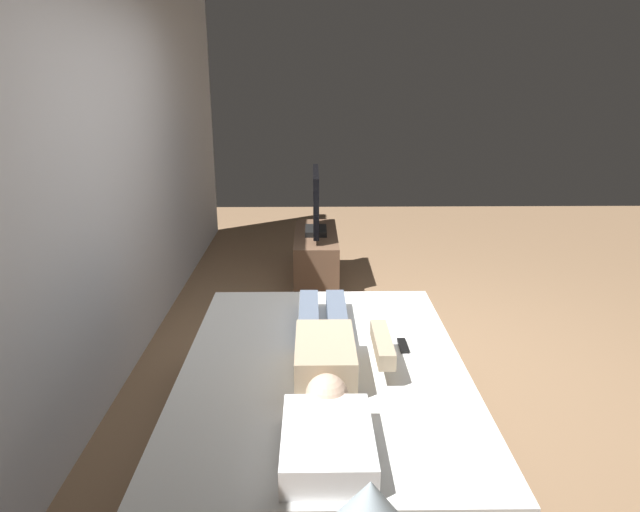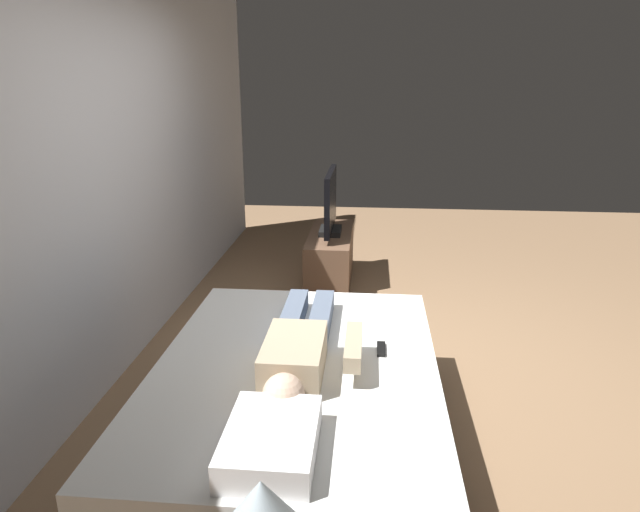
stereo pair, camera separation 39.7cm
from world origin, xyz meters
name	(u,v)px [view 1 (the left image)]	position (x,y,z in m)	size (l,w,h in m)	color
ground_plane	(397,366)	(0.00, 0.00, 0.00)	(10.00, 10.00, 0.00)	#8C6B4C
back_wall	(124,155)	(0.40, 1.86, 1.40)	(6.40, 0.10, 2.80)	silver
bed	(324,412)	(-0.96, 0.53, 0.26)	(2.06, 1.48, 0.54)	brown
pillow	(327,443)	(-1.67, 0.53, 0.60)	(0.48, 0.34, 0.12)	white
person	(327,347)	(-0.93, 0.51, 0.62)	(1.26, 0.46, 0.18)	tan
remote	(403,346)	(-0.78, 0.10, 0.55)	(0.15, 0.04, 0.02)	black
tv_stand	(316,258)	(1.65, 0.55, 0.25)	(1.10, 0.40, 0.50)	brown
tv	(316,204)	(1.65, 0.55, 0.78)	(0.88, 0.20, 0.59)	black
lamp	(370,510)	(-2.29, 0.44, 0.85)	(0.22, 0.22, 0.42)	#59595B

